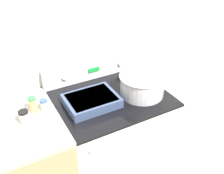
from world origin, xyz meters
TOP-DOWN VIEW (x-y plane):
  - kitchen_wall at (0.00, 0.68)m, footprint 8.00×0.05m
  - stove_range at (0.00, 0.32)m, footprint 0.77×0.67m
  - control_panel at (0.00, 0.62)m, footprint 0.77×0.07m
  - side_counter at (-0.62, 0.32)m, footprint 0.47×0.64m
  - mixing_bowl at (0.21, 0.24)m, footprint 0.32×0.32m
  - casserole_dish at (-0.16, 0.29)m, footprint 0.34×0.26m
  - ladle at (0.37, 0.29)m, footprint 0.07×0.27m
  - spice_jar_blue_cap at (-0.45, 0.37)m, footprint 0.05×0.05m
  - spice_jar_green_cap at (-0.51, 0.39)m, footprint 0.05×0.05m
  - spice_jar_black_cap at (-0.59, 0.30)m, footprint 0.06×0.06m

SIDE VIEW (x-z plane):
  - stove_range at x=0.00m, z-range 0.00..0.92m
  - side_counter at x=-0.62m, z-range 0.00..0.93m
  - ladle at x=0.37m, z-range 0.92..0.98m
  - casserole_dish at x=-0.16m, z-range 0.92..0.98m
  - spice_jar_blue_cap at x=-0.45m, z-range 0.93..1.01m
  - spice_jar_black_cap at x=-0.59m, z-range 0.93..1.02m
  - spice_jar_green_cap at x=-0.51m, z-range 0.93..1.03m
  - control_panel at x=0.00m, z-range 0.92..1.07m
  - mixing_bowl at x=0.21m, z-range 0.93..1.08m
  - kitchen_wall at x=0.00m, z-range 0.00..2.50m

